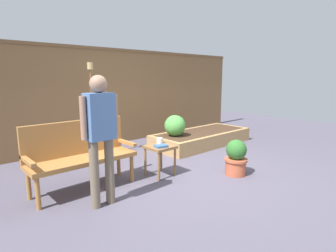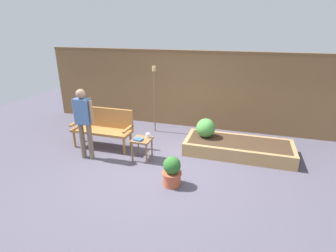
% 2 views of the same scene
% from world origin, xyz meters
% --- Properties ---
extents(ground_plane, '(14.00, 14.00, 0.00)m').
position_xyz_m(ground_plane, '(0.00, 0.00, 0.00)').
color(ground_plane, '#514C5B').
extents(fence_back, '(8.40, 0.14, 2.16)m').
position_xyz_m(fence_back, '(0.00, 2.60, 1.09)').
color(fence_back, brown).
rests_on(fence_back, ground_plane).
extents(garden_bench, '(1.44, 0.48, 0.94)m').
position_xyz_m(garden_bench, '(-1.53, 0.62, 0.54)').
color(garden_bench, '#A87038').
rests_on(garden_bench, ground_plane).
extents(side_table, '(0.40, 0.40, 0.48)m').
position_xyz_m(side_table, '(-0.39, 0.26, 0.40)').
color(side_table, olive).
rests_on(side_table, ground_plane).
extents(cup_on_table, '(0.13, 0.09, 0.09)m').
position_xyz_m(cup_on_table, '(-0.29, 0.38, 0.53)').
color(cup_on_table, white).
rests_on(cup_on_table, side_table).
extents(book_on_table, '(0.21, 0.18, 0.04)m').
position_xyz_m(book_on_table, '(-0.43, 0.18, 0.50)').
color(book_on_table, '#38609E').
rests_on(book_on_table, side_table).
extents(potted_boxwood, '(0.36, 0.36, 0.57)m').
position_xyz_m(potted_boxwood, '(0.52, -0.53, 0.28)').
color(potted_boxwood, '#B75638').
rests_on(potted_boxwood, ground_plane).
extents(raised_planter_bed, '(2.40, 1.00, 0.30)m').
position_xyz_m(raised_planter_bed, '(1.61, 1.14, 0.15)').
color(raised_planter_bed, '#AD8451').
rests_on(raised_planter_bed, ground_plane).
extents(shrub_near_bench, '(0.44, 0.44, 0.44)m').
position_xyz_m(shrub_near_bench, '(0.84, 1.21, 0.52)').
color(shrub_near_bench, brown).
rests_on(shrub_near_bench, raised_planter_bed).
extents(tiki_torch, '(0.10, 0.10, 1.80)m').
position_xyz_m(tiki_torch, '(-0.68, 1.90, 1.22)').
color(tiki_torch, brown).
rests_on(tiki_torch, ground_plane).
extents(person_by_bench, '(0.47, 0.20, 1.56)m').
position_xyz_m(person_by_bench, '(-1.56, -0.05, 0.93)').
color(person_by_bench, '#70604C').
rests_on(person_by_bench, ground_plane).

